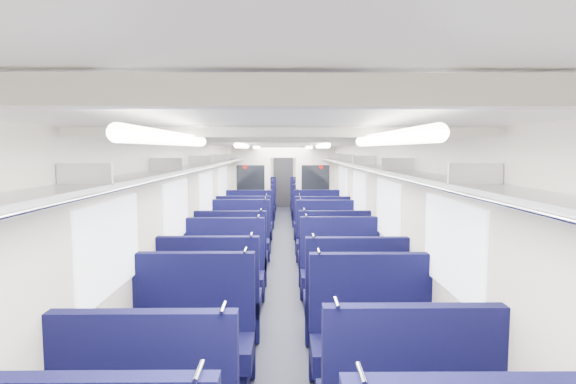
# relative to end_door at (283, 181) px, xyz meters

# --- Properties ---
(floor) EXTENTS (2.80, 18.00, 0.01)m
(floor) POSITION_rel_end_door_xyz_m (0.00, -8.94, -1.00)
(floor) COLOR black
(floor) RESTS_ON ground
(ceiling) EXTENTS (2.80, 18.00, 0.01)m
(ceiling) POSITION_rel_end_door_xyz_m (0.00, -8.94, 1.35)
(ceiling) COLOR silver
(ceiling) RESTS_ON wall_left
(wall_left) EXTENTS (0.02, 18.00, 2.35)m
(wall_left) POSITION_rel_end_door_xyz_m (-1.40, -8.94, 0.18)
(wall_left) COLOR #BDB7A8
(wall_left) RESTS_ON floor
(dado_left) EXTENTS (0.03, 17.90, 0.70)m
(dado_left) POSITION_rel_end_door_xyz_m (-1.39, -8.94, -0.65)
(dado_left) COLOR black
(dado_left) RESTS_ON floor
(wall_right) EXTENTS (0.02, 18.00, 2.35)m
(wall_right) POSITION_rel_end_door_xyz_m (1.40, -8.94, 0.18)
(wall_right) COLOR #BDB7A8
(wall_right) RESTS_ON floor
(dado_right) EXTENTS (0.03, 17.90, 0.70)m
(dado_right) POSITION_rel_end_door_xyz_m (1.39, -8.94, -0.65)
(dado_right) COLOR black
(dado_right) RESTS_ON floor
(wall_far) EXTENTS (2.80, 0.02, 2.35)m
(wall_far) POSITION_rel_end_door_xyz_m (0.00, 0.06, 0.18)
(wall_far) COLOR #BDB7A8
(wall_far) RESTS_ON floor
(luggage_rack_left) EXTENTS (0.36, 17.40, 0.18)m
(luggage_rack_left) POSITION_rel_end_door_xyz_m (-1.21, -8.94, 0.97)
(luggage_rack_left) COLOR #B2B5BA
(luggage_rack_left) RESTS_ON wall_left
(luggage_rack_right) EXTENTS (0.36, 17.40, 0.18)m
(luggage_rack_right) POSITION_rel_end_door_xyz_m (1.21, -8.94, 0.97)
(luggage_rack_right) COLOR #B2B5BA
(luggage_rack_right) RESTS_ON wall_right
(windows) EXTENTS (2.78, 15.60, 0.75)m
(windows) POSITION_rel_end_door_xyz_m (0.00, -9.40, 0.42)
(windows) COLOR white
(windows) RESTS_ON wall_left
(ceiling_fittings) EXTENTS (2.70, 16.06, 0.11)m
(ceiling_fittings) POSITION_rel_end_door_xyz_m (0.00, -9.20, 1.29)
(ceiling_fittings) COLOR beige
(ceiling_fittings) RESTS_ON ceiling
(end_door) EXTENTS (0.75, 0.06, 2.00)m
(end_door) POSITION_rel_end_door_xyz_m (0.00, 0.00, 0.00)
(end_door) COLOR black
(end_door) RESTS_ON floor
(bulkhead) EXTENTS (2.80, 0.10, 2.35)m
(bulkhead) POSITION_rel_end_door_xyz_m (-0.00, -5.35, 0.23)
(bulkhead) COLOR beige
(bulkhead) RESTS_ON floor
(seat_6) EXTENTS (1.15, 0.63, 1.27)m
(seat_6) POSITION_rel_end_door_xyz_m (-0.83, -13.71, -0.61)
(seat_6) COLOR #0A0A33
(seat_6) RESTS_ON floor
(seat_7) EXTENTS (1.15, 0.63, 1.27)m
(seat_7) POSITION_rel_end_door_xyz_m (0.83, -13.76, -0.61)
(seat_7) COLOR #0A0A33
(seat_7) RESTS_ON floor
(seat_8) EXTENTS (1.15, 0.63, 1.27)m
(seat_8) POSITION_rel_end_door_xyz_m (-0.83, -12.58, -0.61)
(seat_8) COLOR #0A0A33
(seat_8) RESTS_ON floor
(seat_9) EXTENTS (1.15, 0.63, 1.27)m
(seat_9) POSITION_rel_end_door_xyz_m (0.83, -12.65, -0.61)
(seat_9) COLOR #0A0A33
(seat_9) RESTS_ON floor
(seat_10) EXTENTS (1.15, 0.63, 1.27)m
(seat_10) POSITION_rel_end_door_xyz_m (-0.83, -11.47, -0.61)
(seat_10) COLOR #0A0A33
(seat_10) RESTS_ON floor
(seat_11) EXTENTS (1.15, 0.63, 1.27)m
(seat_11) POSITION_rel_end_door_xyz_m (0.83, -11.39, -0.61)
(seat_11) COLOR #0A0A33
(seat_11) RESTS_ON floor
(seat_12) EXTENTS (1.15, 0.63, 1.27)m
(seat_12) POSITION_rel_end_door_xyz_m (-0.83, -10.41, -0.61)
(seat_12) COLOR #0A0A33
(seat_12) RESTS_ON floor
(seat_13) EXTENTS (1.15, 0.63, 1.27)m
(seat_13) POSITION_rel_end_door_xyz_m (0.83, -10.40, -0.61)
(seat_13) COLOR #0A0A33
(seat_13) RESTS_ON floor
(seat_14) EXTENTS (1.15, 0.63, 1.27)m
(seat_14) POSITION_rel_end_door_xyz_m (-0.83, -9.05, -0.61)
(seat_14) COLOR #0A0A33
(seat_14) RESTS_ON floor
(seat_15) EXTENTS (1.15, 0.63, 1.27)m
(seat_15) POSITION_rel_end_door_xyz_m (0.83, -9.14, -0.61)
(seat_15) COLOR #0A0A33
(seat_15) RESTS_ON floor
(seat_16) EXTENTS (1.15, 0.63, 1.27)m
(seat_16) POSITION_rel_end_door_xyz_m (-0.83, -8.04, -0.61)
(seat_16) COLOR #0A0A33
(seat_16) RESTS_ON floor
(seat_17) EXTENTS (1.15, 0.63, 1.27)m
(seat_17) POSITION_rel_end_door_xyz_m (0.83, -8.14, -0.61)
(seat_17) COLOR #0A0A33
(seat_17) RESTS_ON floor
(seat_18) EXTENTS (1.15, 0.63, 1.27)m
(seat_18) POSITION_rel_end_door_xyz_m (-0.83, -6.92, -0.61)
(seat_18) COLOR #0A0A33
(seat_18) RESTS_ON floor
(seat_19) EXTENTS (1.15, 0.63, 1.27)m
(seat_19) POSITION_rel_end_door_xyz_m (0.83, -6.87, -0.61)
(seat_19) COLOR #0A0A33
(seat_19) RESTS_ON floor
(seat_20) EXTENTS (1.15, 0.63, 1.27)m
(seat_20) POSITION_rel_end_door_xyz_m (-0.83, -4.90, -0.61)
(seat_20) COLOR #0A0A33
(seat_20) RESTS_ON floor
(seat_21) EXTENTS (1.15, 0.63, 1.27)m
(seat_21) POSITION_rel_end_door_xyz_m (0.83, -4.72, -0.61)
(seat_21) COLOR #0A0A33
(seat_21) RESTS_ON floor
(seat_22) EXTENTS (1.15, 0.63, 1.27)m
(seat_22) POSITION_rel_end_door_xyz_m (-0.83, -3.72, -0.61)
(seat_22) COLOR #0A0A33
(seat_22) RESTS_ON floor
(seat_23) EXTENTS (1.15, 0.63, 1.27)m
(seat_23) POSITION_rel_end_door_xyz_m (0.83, -3.77, -0.61)
(seat_23) COLOR #0A0A33
(seat_23) RESTS_ON floor
(seat_24) EXTENTS (1.15, 0.63, 1.27)m
(seat_24) POSITION_rel_end_door_xyz_m (-0.83, -2.59, -0.61)
(seat_24) COLOR #0A0A33
(seat_24) RESTS_ON floor
(seat_25) EXTENTS (1.15, 0.63, 1.27)m
(seat_25) POSITION_rel_end_door_xyz_m (0.83, -2.44, -0.61)
(seat_25) COLOR #0A0A33
(seat_25) RESTS_ON floor
(seat_26) EXTENTS (1.15, 0.63, 1.27)m
(seat_26) POSITION_rel_end_door_xyz_m (-0.83, -1.42, -0.61)
(seat_26) COLOR #0A0A33
(seat_26) RESTS_ON floor
(seat_27) EXTENTS (1.15, 0.63, 1.27)m
(seat_27) POSITION_rel_end_door_xyz_m (0.83, -1.43, -0.61)
(seat_27) COLOR #0A0A33
(seat_27) RESTS_ON floor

